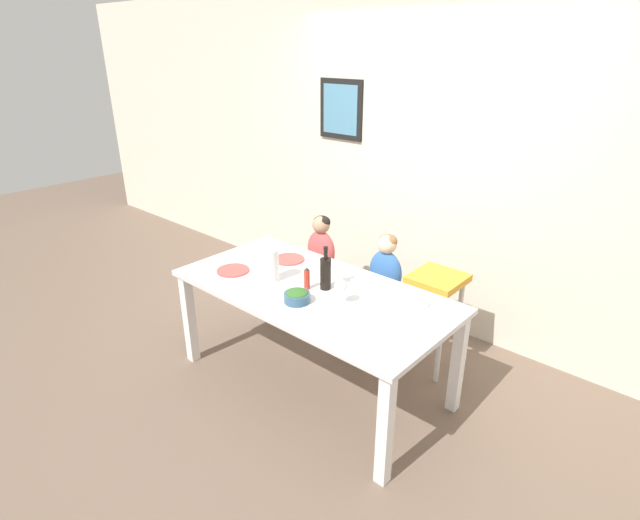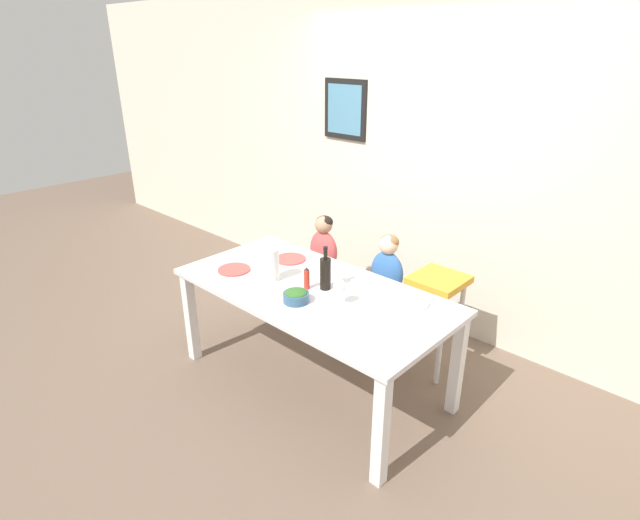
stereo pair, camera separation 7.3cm
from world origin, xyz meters
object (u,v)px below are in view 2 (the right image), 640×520
chair_far_center (385,301)px  person_child_center (388,265)px  wine_glass_near (340,287)px  dinner_plate_front_left (234,270)px  chair_right_highchair (437,298)px  paper_towel_roll (271,265)px  dinner_plate_back_left (290,259)px  chair_far_left (324,277)px  salad_bowl_large (296,296)px  dinner_plate_back_right (411,302)px  wine_bottle (325,272)px  person_child_left (324,243)px

chair_far_center → person_child_center: person_child_center is taller
wine_glass_near → dinner_plate_front_left: (-0.88, -0.13, -0.11)m
chair_right_highchair → paper_towel_roll: size_ratio=3.35×
chair_far_center → dinner_plate_back_left: 0.81m
chair_far_left → dinner_plate_back_left: (0.12, -0.49, 0.35)m
salad_bowl_large → dinner_plate_back_right: size_ratio=0.72×
salad_bowl_large → dinner_plate_front_left: 0.66m
salad_bowl_large → dinner_plate_front_left: size_ratio=0.72×
wine_glass_near → paper_towel_roll: bearing=-175.1°
dinner_plate_back_left → dinner_plate_back_right: size_ratio=1.00×
dinner_plate_back_left → wine_bottle: bearing=-18.8°
chair_far_center → person_child_left: bearing=179.9°
chair_far_left → chair_far_center: bearing=0.0°
wine_bottle → paper_towel_roll: 0.39m
chair_right_highchair → wine_bottle: size_ratio=2.54×
chair_far_left → dinner_plate_front_left: bearing=-92.6°
paper_towel_roll → salad_bowl_large: 0.37m
person_child_left → wine_bottle: size_ratio=1.59×
dinner_plate_back_left → wine_glass_near: bearing=-20.8°
wine_bottle → paper_towel_roll: size_ratio=1.32×
person_child_center → dinner_plate_back_right: bearing=-42.1°
person_child_left → dinner_plate_front_left: bearing=-92.6°
chair_far_center → chair_right_highchair: (0.44, 0.00, 0.19)m
wine_bottle → dinner_plate_back_right: 0.58m
wine_glass_near → person_child_left: bearing=137.5°
salad_bowl_large → dinner_plate_front_left: bearing=177.7°
person_child_left → chair_far_center: bearing=-0.1°
person_child_left → dinner_plate_back_left: 0.51m
wine_glass_near → person_child_center: bearing=103.7°
paper_towel_roll → chair_far_left: bearing=108.2°
chair_far_left → chair_far_center: same height
person_child_left → dinner_plate_back_right: size_ratio=2.06×
person_child_left → person_child_center: (0.65, 0.00, 0.00)m
wine_glass_near → salad_bowl_large: 0.28m
wine_bottle → salad_bowl_large: (-0.01, -0.26, -0.08)m
chair_far_center → dinner_plate_front_left: (-0.69, -0.90, 0.35)m
chair_right_highchair → person_child_left: bearing=179.9°
chair_far_center → dinner_plate_back_right: dinner_plate_back_right is taller
chair_right_highchair → wine_glass_near: size_ratio=4.51×
chair_far_center → wine_glass_near: bearing=-76.2°
dinner_plate_front_left → dinner_plate_back_left: (0.16, 0.41, 0.00)m
wine_glass_near → chair_right_highchair: bearing=72.1°
wine_glass_near → salad_bowl_large: wine_glass_near is taller
person_child_center → wine_glass_near: 0.81m
salad_bowl_large → dinner_plate_back_right: (0.54, 0.47, -0.03)m
paper_towel_roll → dinner_plate_back_left: paper_towel_roll is taller
person_child_center → wine_glass_near: bearing=-76.3°
paper_towel_roll → wine_glass_near: 0.57m
wine_glass_near → dinner_plate_back_left: bearing=159.2°
dinner_plate_back_right → salad_bowl_large: bearing=-138.7°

